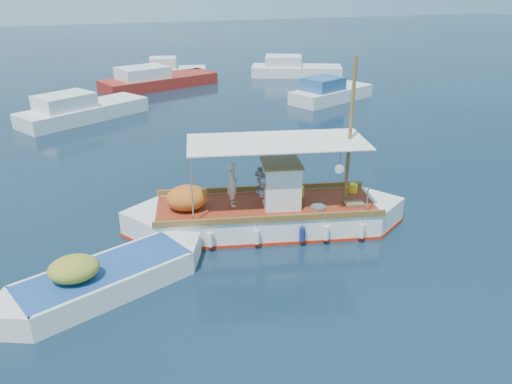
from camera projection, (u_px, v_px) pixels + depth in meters
name	position (u px, v px, depth m)	size (l,w,h in m)	color
ground	(278.00, 234.00, 15.84)	(160.00, 160.00, 0.00)	black
fishing_caique	(264.00, 215.00, 15.99)	(9.00, 3.85, 5.61)	white
dinghy	(104.00, 281.00, 12.83)	(5.56, 3.21, 1.47)	white
bg_boat_nw	(80.00, 111.00, 28.17)	(7.45, 5.78, 1.80)	silver
bg_boat_n	(156.00, 81.00, 36.28)	(8.86, 5.49, 1.80)	maroon
bg_boat_ne	(330.00, 93.00, 32.48)	(6.36, 4.43, 1.80)	silver
bg_boat_e	(294.00, 70.00, 40.63)	(7.65, 5.14, 1.80)	silver
bg_boat_far_n	(171.00, 71.00, 39.95)	(5.42, 3.04, 1.80)	silver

